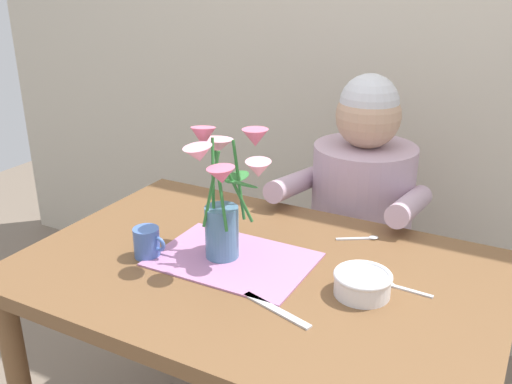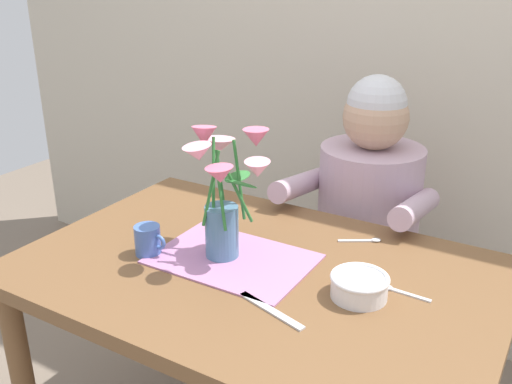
% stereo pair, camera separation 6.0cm
% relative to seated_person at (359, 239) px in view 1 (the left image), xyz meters
% --- Properties ---
extents(wood_panel_backdrop, '(4.00, 0.10, 2.50)m').
position_rel_seated_person_xyz_m(wood_panel_backdrop, '(-0.07, 0.43, 0.69)').
color(wood_panel_backdrop, beige).
rests_on(wood_panel_backdrop, ground_plane).
extents(dining_table, '(1.20, 0.80, 0.74)m').
position_rel_seated_person_xyz_m(dining_table, '(-0.07, -0.62, 0.08)').
color(dining_table, brown).
rests_on(dining_table, ground_plane).
extents(seated_person, '(0.45, 0.47, 1.14)m').
position_rel_seated_person_xyz_m(seated_person, '(0.00, 0.00, 0.00)').
color(seated_person, '#4C4C56').
rests_on(seated_person, ground_plane).
extents(striped_placemat, '(0.40, 0.28, 0.00)m').
position_rel_seated_person_xyz_m(striped_placemat, '(-0.14, -0.61, 0.18)').
color(striped_placemat, '#B275A3').
rests_on(striped_placemat, dining_table).
extents(flower_vase, '(0.25, 0.24, 0.34)m').
position_rel_seated_person_xyz_m(flower_vase, '(-0.17, -0.60, 0.36)').
color(flower_vase, teal).
rests_on(flower_vase, dining_table).
extents(ceramic_bowl, '(0.14, 0.14, 0.06)m').
position_rel_seated_person_xyz_m(ceramic_bowl, '(0.20, -0.62, 0.21)').
color(ceramic_bowl, white).
rests_on(ceramic_bowl, dining_table).
extents(dinner_knife, '(0.19, 0.07, 0.00)m').
position_rel_seated_person_xyz_m(dinner_knife, '(0.06, -0.77, 0.18)').
color(dinner_knife, silver).
rests_on(dinner_knife, dining_table).
extents(ceramic_mug, '(0.09, 0.07, 0.08)m').
position_rel_seated_person_xyz_m(ceramic_mug, '(-0.35, -0.70, 0.22)').
color(ceramic_mug, '#476BB7').
rests_on(ceramic_mug, dining_table).
extents(spoon_0, '(0.11, 0.07, 0.01)m').
position_rel_seated_person_xyz_m(spoon_0, '(0.12, -0.34, 0.18)').
color(spoon_0, silver).
rests_on(spoon_0, dining_table).
extents(spoon_1, '(0.12, 0.02, 0.01)m').
position_rel_seated_person_xyz_m(spoon_1, '(0.27, -0.55, 0.18)').
color(spoon_1, silver).
rests_on(spoon_1, dining_table).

